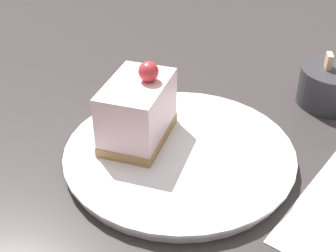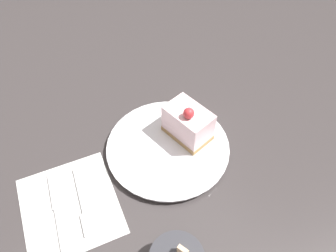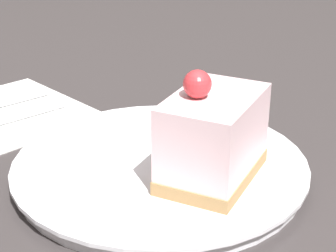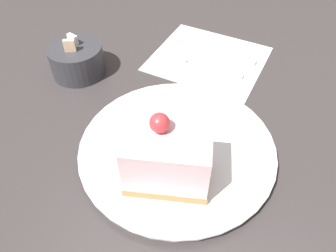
{
  "view_description": "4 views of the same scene",
  "coord_description": "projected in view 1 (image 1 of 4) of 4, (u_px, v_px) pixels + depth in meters",
  "views": [
    {
      "loc": [
        0.19,
        -0.45,
        0.37
      ],
      "look_at": [
        0.0,
        -0.03,
        0.06
      ],
      "focal_mm": 50.0,
      "sensor_mm": 36.0,
      "label": 1
    },
    {
      "loc": [
        0.29,
        0.35,
        0.64
      ],
      "look_at": [
        0.0,
        -0.02,
        0.08
      ],
      "focal_mm": 35.0,
      "sensor_mm": 36.0,
      "label": 2
    },
    {
      "loc": [
        -0.26,
        0.39,
        0.27
      ],
      "look_at": [
        0.0,
        -0.02,
        0.05
      ],
      "focal_mm": 60.0,
      "sensor_mm": 36.0,
      "label": 3
    },
    {
      "loc": [
        -0.29,
        -0.07,
        0.39
      ],
      "look_at": [
        -0.0,
        -0.0,
        0.07
      ],
      "focal_mm": 35.0,
      "sensor_mm": 36.0,
      "label": 4
    }
  ],
  "objects": [
    {
      "name": "cake_slice",
      "position": [
        138.0,
        111.0,
        0.58
      ],
      "size": [
        0.08,
        0.12,
        0.11
      ],
      "rotation": [
        0.0,
        0.0,
        0.11
      ],
      "color": "#AD8451",
      "rests_on": "plate"
    },
    {
      "name": "sugar_bowl",
      "position": [
        332.0,
        86.0,
        0.7
      ],
      "size": [
        0.1,
        0.1,
        0.08
      ],
      "color": "#333338",
      "rests_on": "ground_plane"
    },
    {
      "name": "plate",
      "position": [
        179.0,
        154.0,
        0.59
      ],
      "size": [
        0.29,
        0.29,
        0.02
      ],
      "color": "white",
      "rests_on": "ground_plane"
    },
    {
      "name": "ground_plane",
      "position": [
        175.0,
        152.0,
        0.61
      ],
      "size": [
        4.0,
        4.0,
        0.0
      ],
      "primitive_type": "plane",
      "color": "#383333"
    }
  ]
}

